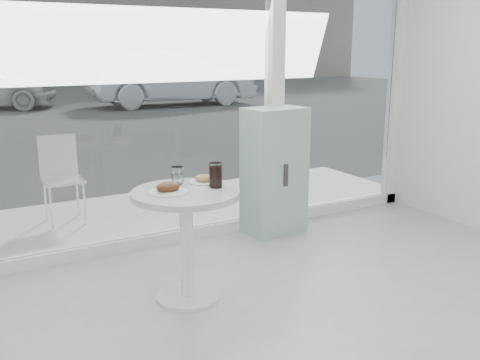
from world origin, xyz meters
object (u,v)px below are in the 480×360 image
plate_donut (204,180)px  cola_glass (216,176)px  mint_cabinet (274,171)px  main_table (186,222)px  car_silver (172,78)px  water_tumbler_a (177,176)px  water_tumbler_b (179,175)px  patio_chair (61,173)px  plate_fritter (168,189)px

plate_donut → cola_glass: 0.16m
mint_cabinet → plate_donut: bearing=-149.3°
main_table → car_silver: (4.77, 11.85, 0.25)m
water_tumbler_a → water_tumbler_b: 0.07m
mint_cabinet → car_silver: bearing=68.2°
plate_donut → patio_chair: bearing=107.6°
water_tumbler_a → car_silver: bearing=67.8°
patio_chair → cola_glass: size_ratio=4.91×
water_tumbler_b → main_table: bearing=-103.9°
main_table → plate_donut: bearing=34.3°
car_silver → water_tumbler_b: 12.52m
car_silver → patio_chair: bearing=155.1°
main_table → water_tumbler_b: size_ratio=7.11×
car_silver → cola_glass: size_ratio=28.88×
plate_donut → water_tumbler_b: size_ratio=1.90×
patio_chair → car_silver: car_silver is taller
mint_cabinet → plate_fritter: (-1.39, -0.87, 0.22)m
plate_fritter → plate_donut: plate_fritter is taller
patio_chair → water_tumbler_a: water_tumbler_a is taller
water_tumbler_b → cola_glass: size_ratio=0.64×
patio_chair → car_silver: size_ratio=0.17×
patio_chair → cola_glass: cola_glass is taller
plate_fritter → water_tumbler_b: (0.18, 0.25, 0.02)m
car_silver → water_tumbler_a: (-4.75, -11.66, 0.02)m
main_table → water_tumbler_a: (0.02, 0.19, 0.27)m
main_table → plate_fritter: size_ratio=2.99×
cola_glass → water_tumbler_b: bearing=119.6°
plate_fritter → cola_glass: (0.33, -0.02, 0.05)m
mint_cabinet → plate_donut: 1.32m
car_silver → water_tumbler_a: bearing=160.7°
car_silver → plate_donut: (-4.58, -11.72, -0.01)m
patio_chair → plate_donut: size_ratio=4.03×
plate_donut → car_silver: bearing=68.7°
patio_chair → plate_fritter: 2.07m
mint_cabinet → car_silver: size_ratio=0.24×
plate_fritter → water_tumbler_b: size_ratio=2.38×
patio_chair → cola_glass: (0.62, -2.06, 0.33)m
plate_donut → cola_glass: cola_glass is taller
patio_chair → mint_cabinet: bearing=-34.0°
mint_cabinet → cola_glass: bearing=-143.7°
main_table → mint_cabinet: bearing=34.7°
car_silver → cola_glass: (-4.56, -11.87, 0.05)m
water_tumbler_a → cola_glass: size_ratio=0.73×
main_table → water_tumbler_b: bearing=76.1°
water_tumbler_a → plate_donut: bearing=-18.2°
plate_fritter → main_table: bearing=-3.7°
plate_fritter → water_tumbler_b: 0.30m
main_table → plate_fritter: (-0.12, 0.01, 0.25)m
car_silver → cola_glass: 12.71m
car_silver → water_tumbler_b: bearing=160.8°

